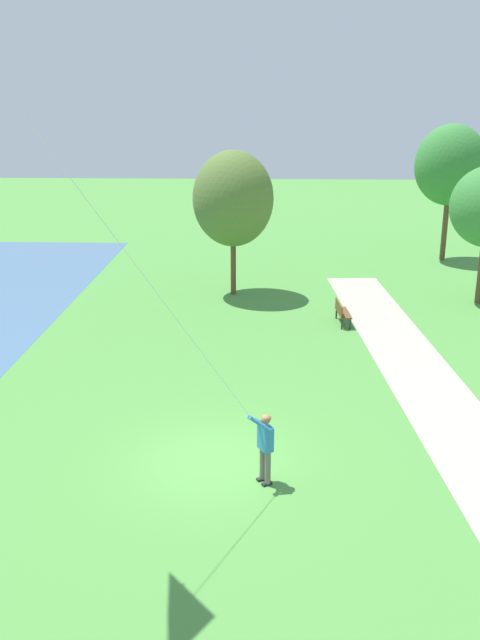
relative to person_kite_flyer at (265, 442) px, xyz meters
name	(u,v)px	position (x,y,z in m)	size (l,w,h in m)	color
ground_plane	(213,461)	(-1.26, 0.92, -1.05)	(120.00, 120.00, 0.00)	#4C8E3D
walkway_path	(458,428)	(5.23, 2.92, -1.04)	(2.40, 32.00, 0.02)	#ADA393
person_kite_flyer	(265,442)	(0.00, 0.00, 0.00)	(0.62, 0.52, 1.83)	#232328
flying_kite	(0,38)	(-4.23, -2.57, 8.39)	(4.35, 3.24, 8.14)	orange
park_bench_near_walkway	(342,311)	(2.98, 11.80, -0.54)	(0.54, 1.53, 0.88)	brown
tree_treeline_center	(233,199)	(-1.48, 15.87, 3.25)	(3.53, 3.58, 6.39)	brown
tree_lakeside_far	(451,165)	(9.63, 23.12, 4.03)	(3.75, 3.34, 7.21)	brown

